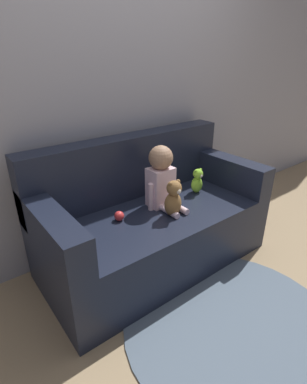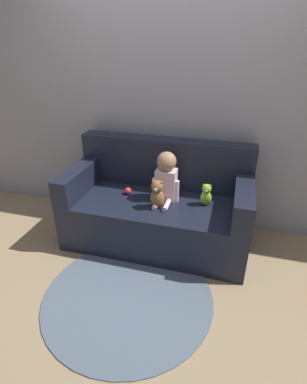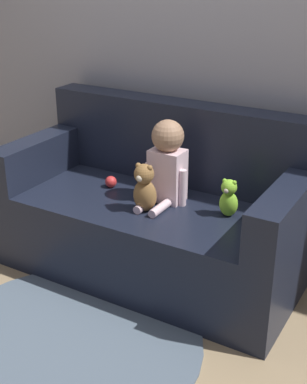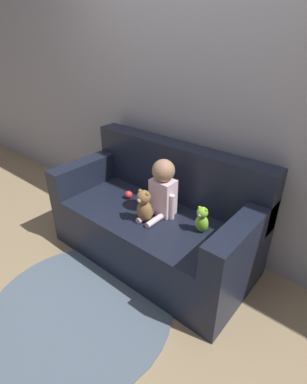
# 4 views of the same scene
# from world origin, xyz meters

# --- Properties ---
(ground_plane) EXTENTS (12.00, 12.00, 0.00)m
(ground_plane) POSITION_xyz_m (0.00, 0.00, 0.00)
(ground_plane) COLOR #9E8460
(wall_back) EXTENTS (8.00, 0.05, 2.60)m
(wall_back) POSITION_xyz_m (0.00, 0.50, 1.30)
(wall_back) COLOR #93939E
(wall_back) RESTS_ON ground_plane
(couch) EXTENTS (1.70, 0.82, 0.95)m
(couch) POSITION_xyz_m (0.00, 0.06, 0.34)
(couch) COLOR black
(couch) RESTS_ON ground_plane
(person_baby) EXTENTS (0.25, 0.33, 0.46)m
(person_baby) POSITION_xyz_m (0.08, 0.03, 0.69)
(person_baby) COLOR silver
(person_baby) RESTS_ON couch
(teddy_bear_brown) EXTENTS (0.13, 0.12, 0.27)m
(teddy_bear_brown) POSITION_xyz_m (0.04, -0.15, 0.59)
(teddy_bear_brown) COLOR olive
(teddy_bear_brown) RESTS_ON couch
(plush_toy_side) EXTENTS (0.10, 0.09, 0.21)m
(plush_toy_side) POSITION_xyz_m (0.45, 0.02, 0.56)
(plush_toy_side) COLOR #8CD133
(plush_toy_side) RESTS_ON couch
(toy_ball) EXTENTS (0.07, 0.07, 0.07)m
(toy_ball) POSITION_xyz_m (-0.30, 0.03, 0.50)
(toy_ball) COLOR red
(toy_ball) RESTS_ON couch
(floor_rug) EXTENTS (1.32, 1.32, 0.01)m
(floor_rug) POSITION_xyz_m (-0.02, -0.78, 0.01)
(floor_rug) COLOR slate
(floor_rug) RESTS_ON ground_plane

